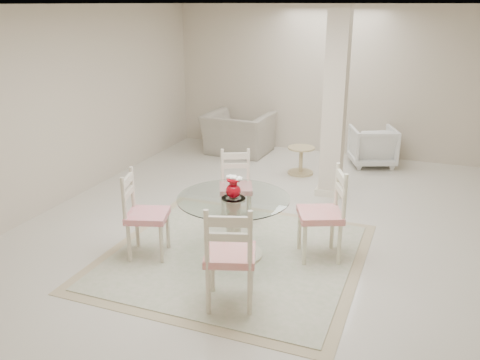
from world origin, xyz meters
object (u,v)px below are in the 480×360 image
(dining_chair_west, at_px, (141,208))
(armchair_white, at_px, (372,146))
(side_table, at_px, (301,161))
(dining_chair_east, at_px, (327,207))
(dining_table, at_px, (234,227))
(dining_chair_south, at_px, (229,250))
(recliner_taupe, at_px, (238,134))
(dining_chair_north, at_px, (236,181))
(column, at_px, (335,104))
(red_vase, at_px, (233,187))

(dining_chair_west, height_order, armchair_white, dining_chair_west)
(side_table, bearing_deg, dining_chair_east, -70.07)
(dining_table, relative_size, dining_chair_south, 1.07)
(dining_chair_west, bearing_deg, recliner_taupe, -10.77)
(dining_chair_south, relative_size, armchair_white, 1.53)
(dining_chair_north, distance_m, side_table, 2.22)
(armchair_white, bearing_deg, dining_chair_north, 45.06)
(column, height_order, armchair_white, column)
(dining_table, distance_m, dining_chair_west, 1.04)
(column, xyz_separation_m, armchair_white, (0.39, 1.67, -1.01))
(dining_chair_east, bearing_deg, dining_chair_north, -137.66)
(dining_table, relative_size, armchair_white, 1.64)
(dining_table, height_order, armchair_white, dining_table)
(dining_table, xyz_separation_m, side_table, (-0.04, 3.13, -0.15))
(dining_chair_south, bearing_deg, red_vase, -88.42)
(dining_chair_south, xyz_separation_m, recliner_taupe, (-1.82, 4.86, -0.23))
(dining_chair_east, bearing_deg, column, 166.96)
(column, bearing_deg, dining_table, -104.21)
(armchair_white, bearing_deg, recliner_taupe, -17.89)
(dining_chair_west, xyz_separation_m, dining_chair_south, (1.31, -0.62, 0.03))
(column, xyz_separation_m, dining_chair_east, (0.36, -2.03, -0.74))
(dining_chair_west, bearing_deg, red_vase, -87.67)
(column, relative_size, dining_chair_south, 2.34)
(recliner_taupe, bearing_deg, red_vase, 113.32)
(armchair_white, height_order, side_table, armchair_white)
(dining_chair_east, xyz_separation_m, dining_chair_west, (-1.92, -0.70, -0.03))
(dining_chair_south, bearing_deg, dining_chair_north, -88.17)
(side_table, bearing_deg, dining_table, -89.18)
(recliner_taupe, bearing_deg, armchair_white, -173.74)
(column, relative_size, dining_chair_north, 2.62)
(dining_table, relative_size, dining_chair_west, 1.13)
(red_vase, distance_m, recliner_taupe, 4.19)
(dining_chair_west, height_order, recliner_taupe, dining_chair_west)
(dining_chair_south, xyz_separation_m, armchair_white, (0.65, 5.02, -0.27))
(dining_chair_south, height_order, side_table, dining_chair_south)
(dining_chair_west, distance_m, side_table, 3.61)
(column, xyz_separation_m, dining_chair_west, (-1.56, -2.73, -0.77))
(dining_table, bearing_deg, armchair_white, 76.23)
(dining_chair_west, relative_size, dining_chair_south, 0.95)
(red_vase, height_order, recliner_taupe, red_vase)
(column, distance_m, dining_chair_south, 3.44)
(red_vase, height_order, side_table, red_vase)
(armchair_white, bearing_deg, dining_chair_west, 44.55)
(column, bearing_deg, side_table, 130.86)
(dining_table, bearing_deg, red_vase, 84.29)
(recliner_taupe, bearing_deg, dining_table, 113.30)
(dining_chair_north, distance_m, dining_chair_west, 1.44)
(dining_chair_south, height_order, recliner_taupe, dining_chair_south)
(dining_chair_east, distance_m, recliner_taupe, 4.31)
(dining_chair_east, xyz_separation_m, dining_chair_north, (-1.31, 0.60, -0.07))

